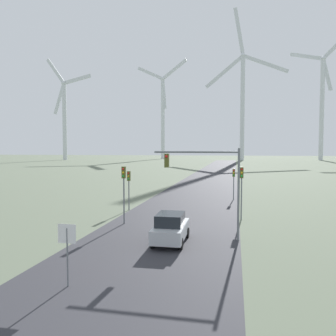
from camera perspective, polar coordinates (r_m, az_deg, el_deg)
road_surface at (r=51.58m, az=6.42°, el=-3.10°), size 10.00×240.00×0.01m
stop_sign_near at (r=14.52m, az=-17.15°, el=-12.36°), size 0.81×0.07×2.63m
traffic_light_post_near_left at (r=30.82m, az=-6.85°, el=-2.36°), size 0.28×0.34×3.68m
traffic_light_post_near_right at (r=27.05m, az=12.70°, el=-2.28°), size 0.28×0.34×4.30m
traffic_light_post_mid_left at (r=25.22m, az=-7.72°, el=-2.45°), size 0.28×0.34×4.41m
traffic_light_post_mid_right at (r=37.90m, az=11.37°, el=-1.54°), size 0.28×0.33×3.51m
traffic_light_mast_overhead at (r=20.82m, az=6.86°, el=-0.89°), size 5.44×0.35×5.79m
car_approaching at (r=20.33m, az=0.46°, el=-10.40°), size 1.89×4.14×1.83m
wind_turbine_far_left at (r=185.32m, az=-17.59°, el=9.19°), size 28.14×5.89×54.77m
wind_turbine_left at (r=197.25m, az=-0.91°, el=9.99°), size 30.99×4.89×57.93m
wind_turbine_center at (r=176.44m, az=12.86°, el=12.15°), size 42.01×6.58×77.57m
wind_turbine_right at (r=189.31m, az=25.25°, el=10.68°), size 27.33×11.71×64.26m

